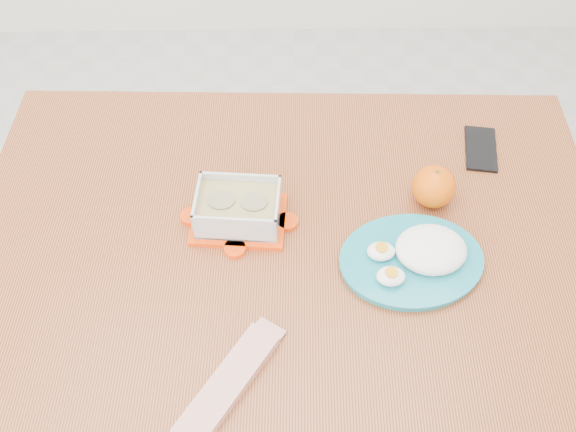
{
  "coord_description": "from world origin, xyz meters",
  "views": [
    {
      "loc": [
        0.13,
        -0.74,
        1.76
      ],
      "look_at": [
        0.14,
        0.02,
        0.81
      ],
      "focal_mm": 40.0,
      "sensor_mm": 36.0,
      "label": 1
    }
  ],
  "objects_px": {
    "dining_table": "(288,261)",
    "food_container": "(238,209)",
    "rice_plate": "(418,255)",
    "smartphone": "(481,149)",
    "orange_fruit": "(434,187)"
  },
  "relations": [
    {
      "from": "dining_table",
      "to": "food_container",
      "type": "distance_m",
      "value": 0.17
    },
    {
      "from": "rice_plate",
      "to": "smartphone",
      "type": "relative_size",
      "value": 2.27
    },
    {
      "from": "dining_table",
      "to": "orange_fruit",
      "type": "xyz_separation_m",
      "value": [
        0.29,
        0.08,
        0.14
      ]
    },
    {
      "from": "orange_fruit",
      "to": "smartphone",
      "type": "bearing_deg",
      "value": 47.02
    },
    {
      "from": "rice_plate",
      "to": "smartphone",
      "type": "distance_m",
      "value": 0.35
    },
    {
      "from": "rice_plate",
      "to": "food_container",
      "type": "bearing_deg",
      "value": 155.85
    },
    {
      "from": "orange_fruit",
      "to": "smartphone",
      "type": "xyz_separation_m",
      "value": [
        0.13,
        0.14,
        -0.04
      ]
    },
    {
      "from": "food_container",
      "to": "smartphone",
      "type": "bearing_deg",
      "value": 24.63
    },
    {
      "from": "dining_table",
      "to": "smartphone",
      "type": "distance_m",
      "value": 0.49
    },
    {
      "from": "rice_plate",
      "to": "smartphone",
      "type": "bearing_deg",
      "value": 51.31
    },
    {
      "from": "food_container",
      "to": "orange_fruit",
      "type": "height_order",
      "value": "orange_fruit"
    },
    {
      "from": "dining_table",
      "to": "smartphone",
      "type": "height_order",
      "value": "smartphone"
    },
    {
      "from": "dining_table",
      "to": "orange_fruit",
      "type": "height_order",
      "value": "orange_fruit"
    },
    {
      "from": "dining_table",
      "to": "smartphone",
      "type": "relative_size",
      "value": 9.76
    },
    {
      "from": "orange_fruit",
      "to": "rice_plate",
      "type": "relative_size",
      "value": 0.29
    }
  ]
}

